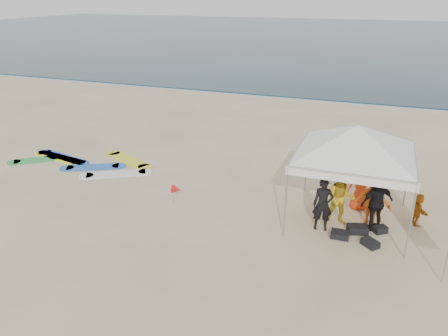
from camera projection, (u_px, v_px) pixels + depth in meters
name	position (u px, v px, depth m)	size (l,w,h in m)	color
ground	(164.00, 236.00, 12.32)	(120.00, 120.00, 0.00)	beige
ocean	(353.00, 37.00, 64.42)	(160.00, 84.00, 0.08)	#0C2633
shoreline_foam	(295.00, 98.00, 28.13)	(160.00, 1.20, 0.01)	silver
person_black_a	(323.00, 204.00, 12.41)	(0.58, 0.38, 1.58)	black
person_yellow	(341.00, 198.00, 12.69)	(0.80, 0.62, 1.65)	gold
person_orange_a	(373.00, 198.00, 12.66)	(1.08, 0.62, 1.67)	#CC5612
person_black_b	(377.00, 203.00, 12.36)	(1.01, 0.42, 1.72)	black
person_orange_b	(361.00, 186.00, 13.58)	(0.77, 0.50, 1.57)	red
person_seated	(418.00, 209.00, 12.78)	(0.91, 0.29, 0.98)	#C96C11
canopy_tent	(359.00, 125.00, 12.08)	(4.51, 4.51, 3.40)	#A5A5A8
marker_pennant	(176.00, 190.00, 14.03)	(0.28, 0.28, 0.64)	#A5A5A8
gear_pile	(359.00, 233.00, 12.27)	(1.53, 1.32, 0.22)	black
surfboard_spread	(84.00, 163.00, 17.47)	(5.76, 2.91, 0.07)	green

